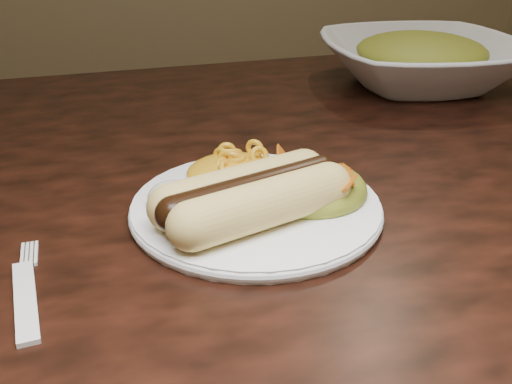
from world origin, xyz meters
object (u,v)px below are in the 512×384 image
object	(u,v)px
fork	(25,300)
serving_bowl	(420,62)
plate	(256,208)
table	(181,256)

from	to	relation	value
fork	serving_bowl	world-z (taller)	serving_bowl
plate	fork	distance (m)	0.21
table	fork	distance (m)	0.24
table	fork	world-z (taller)	fork
table	serving_bowl	distance (m)	0.49
table	serving_bowl	bearing A→B (deg)	29.17
fork	serving_bowl	size ratio (longest dim) A/B	0.55
fork	plate	bearing A→B (deg)	17.77
table	fork	xyz separation A→B (m)	(-0.14, -0.17, 0.09)
plate	serving_bowl	xyz separation A→B (m)	(0.36, 0.32, 0.03)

